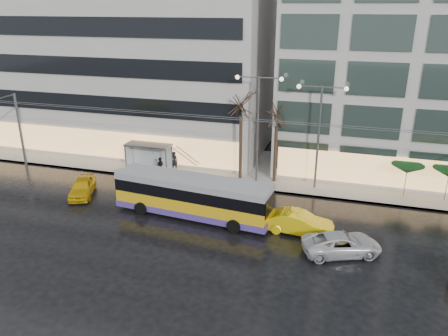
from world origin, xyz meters
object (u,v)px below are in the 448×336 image
at_px(trolleybus, 193,198).
at_px(taxi_a, 82,187).
at_px(bus_shelter, 146,151).
at_px(street_lamp_near, 258,115).

distance_m(trolleybus, taxi_a, 9.94).
bearing_deg(trolleybus, taxi_a, 174.47).
xyz_separation_m(bus_shelter, taxi_a, (-2.53, -6.53, -1.25)).
height_order(bus_shelter, street_lamp_near, street_lamp_near).
bearing_deg(bus_shelter, trolleybus, -45.58).
height_order(bus_shelter, taxi_a, bus_shelter).
xyz_separation_m(bus_shelter, street_lamp_near, (10.38, 0.11, 4.03)).
relative_size(trolleybus, bus_shelter, 2.81).
bearing_deg(taxi_a, bus_shelter, 46.72).
relative_size(bus_shelter, taxi_a, 1.00).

